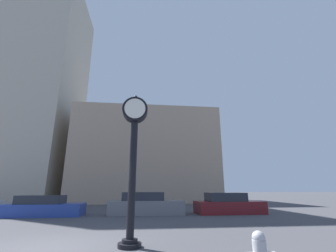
{
  "coord_description": "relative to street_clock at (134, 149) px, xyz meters",
  "views": [
    {
      "loc": [
        2.5,
        -7.24,
        1.61
      ],
      "look_at": [
        4.54,
        10.8,
        6.68
      ],
      "focal_mm": 24.0,
      "sensor_mm": 36.0,
      "label": 1
    }
  ],
  "objects": [
    {
      "name": "ground_plane",
      "position": [
        -2.2,
        0.11,
        -2.81
      ],
      "size": [
        200.0,
        200.0,
        0.0
      ],
      "primitive_type": "plane",
      "color": "#424247"
    },
    {
      "name": "building_tall_tower",
      "position": [
        -15.86,
        24.11,
        12.45
      ],
      "size": [
        12.52,
        12.0,
        30.52
      ],
      "color": "#BCB29E",
      "rests_on": "ground_plane"
    },
    {
      "name": "building_storefront_row",
      "position": [
        0.76,
        24.11,
        2.84
      ],
      "size": [
        17.52,
        12.0,
        11.31
      ],
      "color": "tan",
      "rests_on": "ground_plane"
    },
    {
      "name": "street_clock",
      "position": [
        0.0,
        0.0,
        0.0
      ],
      "size": [
        0.82,
        0.68,
        4.66
      ],
      "color": "black",
      "rests_on": "ground_plane"
    },
    {
      "name": "car_blue",
      "position": [
        -5.63,
        8.15,
        -2.3
      ],
      "size": [
        4.58,
        1.9,
        1.21
      ],
      "rotation": [
        0.0,
        0.0,
        0.01
      ],
      "color": "#28429E",
      "rests_on": "ground_plane"
    },
    {
      "name": "car_grey",
      "position": [
        0.6,
        8.34,
        -2.23
      ],
      "size": [
        4.81,
        1.9,
        1.38
      ],
      "rotation": [
        0.0,
        0.0,
        -0.02
      ],
      "color": "slate",
      "rests_on": "ground_plane"
    },
    {
      "name": "car_maroon",
      "position": [
        6.11,
        8.28,
        -2.25
      ],
      "size": [
        4.51,
        2.08,
        1.34
      ],
      "rotation": [
        0.0,
        0.0,
        0.03
      ],
      "color": "maroon",
      "rests_on": "ground_plane"
    },
    {
      "name": "fire_hydrant_near",
      "position": [
        2.73,
        -2.29,
        -2.43
      ],
      "size": [
        0.64,
        0.28,
        0.77
      ],
      "color": "#B7B7BC",
      "rests_on": "ground_plane"
    }
  ]
}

